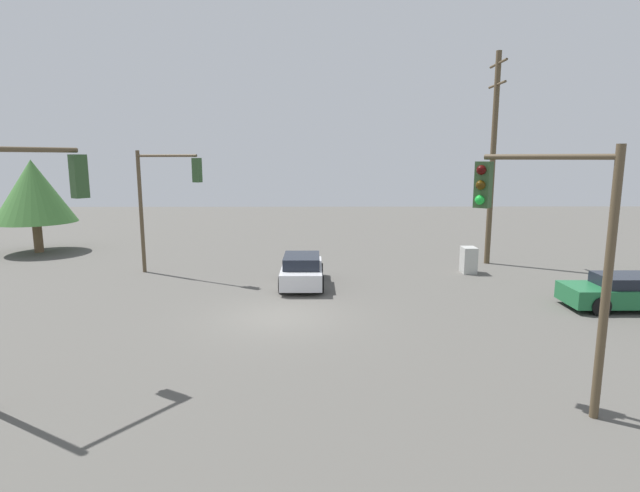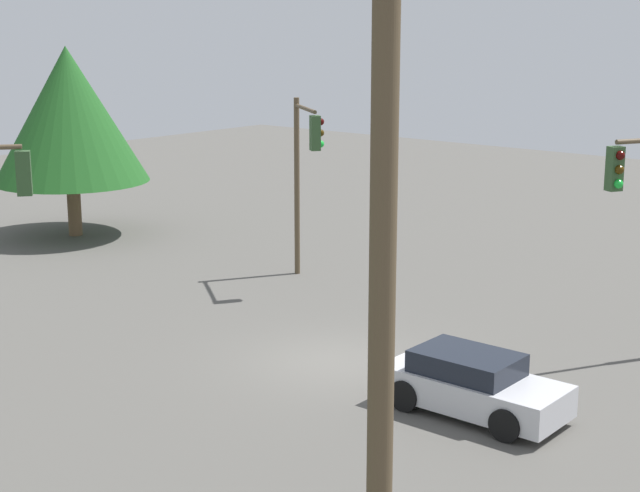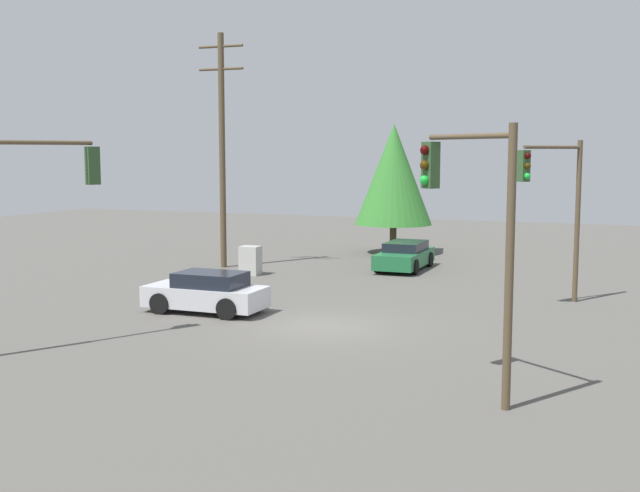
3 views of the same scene
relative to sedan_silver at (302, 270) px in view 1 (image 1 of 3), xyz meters
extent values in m
plane|color=#54514C|center=(4.37, -0.65, -0.66)|extent=(80.00, 80.00, 0.00)
cube|color=silver|center=(-0.05, 0.00, -0.13)|extent=(4.00, 1.71, 0.69)
cube|color=black|center=(0.15, 0.00, 0.46)|extent=(2.20, 1.51, 0.48)
cylinder|color=black|center=(-1.29, -0.81, -0.31)|extent=(0.70, 0.22, 0.70)
cylinder|color=black|center=(-1.29, 0.81, -0.31)|extent=(0.70, 0.22, 0.70)
cylinder|color=black|center=(1.19, -0.81, -0.31)|extent=(0.70, 0.22, 0.70)
cylinder|color=black|center=(1.19, 0.81, -0.31)|extent=(0.70, 0.22, 0.70)
cube|color=#1E6638|center=(3.47, 11.91, -0.15)|extent=(1.78, 4.30, 0.66)
cube|color=black|center=(3.47, 12.12, 0.39)|extent=(1.56, 2.37, 0.41)
cylinder|color=black|center=(4.31, 10.57, -0.33)|extent=(0.22, 0.67, 0.67)
cylinder|color=black|center=(2.62, 10.57, -0.33)|extent=(0.22, 0.67, 0.67)
cylinder|color=brown|center=(11.24, 6.52, 2.20)|extent=(0.18, 0.18, 5.71)
cylinder|color=brown|center=(10.42, 5.47, 4.80)|extent=(1.73, 2.16, 0.12)
cube|color=#2D4C28|center=(9.60, 4.43, 4.18)|extent=(0.43, 0.44, 1.05)
sphere|color=#360503|center=(9.74, 4.32, 4.51)|extent=(0.22, 0.22, 0.22)
sphere|color=#392605|center=(9.74, 4.32, 4.18)|extent=(0.22, 0.22, 0.22)
sphere|color=green|center=(9.74, 4.32, 3.84)|extent=(0.22, 0.22, 0.22)
cylinder|color=brown|center=(9.78, -5.88, 4.97)|extent=(2.10, 1.57, 0.12)
cube|color=#2D4C28|center=(8.76, -5.15, 4.34)|extent=(0.44, 0.43, 1.05)
sphere|color=#360503|center=(8.66, -5.29, 4.68)|extent=(0.22, 0.22, 0.22)
sphere|color=#392605|center=(8.66, -5.29, 4.34)|extent=(0.22, 0.22, 0.22)
sphere|color=green|center=(8.66, -5.29, 4.00)|extent=(0.22, 0.22, 0.22)
cylinder|color=brown|center=(-2.66, -7.70, 2.24)|extent=(0.18, 0.18, 5.80)
cylinder|color=brown|center=(-1.80, -6.13, 4.89)|extent=(1.82, 3.20, 0.12)
cube|color=#2D4C28|center=(-0.94, -4.56, 4.26)|extent=(0.41, 0.43, 1.05)
sphere|color=#360503|center=(-1.09, -4.48, 4.60)|extent=(0.22, 0.22, 0.22)
sphere|color=#392605|center=(-1.09, -4.48, 4.26)|extent=(0.22, 0.22, 0.22)
sphere|color=green|center=(-1.09, -4.48, 3.93)|extent=(0.22, 0.22, 0.22)
cylinder|color=brown|center=(-4.53, 9.58, 4.65)|extent=(0.28, 0.28, 10.62)
cylinder|color=brown|center=(-4.53, 9.58, 9.36)|extent=(2.20, 0.12, 0.12)
cylinder|color=brown|center=(-4.53, 9.58, 8.36)|extent=(2.20, 0.12, 0.12)
cube|color=#B2B2AD|center=(-2.33, 7.93, -0.04)|extent=(0.84, 0.64, 1.25)
cylinder|color=brown|center=(-7.91, -15.66, 0.22)|extent=(0.51, 0.51, 1.77)
cone|color=#3D7033|center=(-7.91, -15.66, 2.91)|extent=(4.52, 4.52, 3.60)
camera|label=1|loc=(21.01, 0.60, 4.78)|focal=28.00mm
camera|label=2|loc=(-10.21, 17.39, 7.69)|focal=55.00mm
camera|label=3|loc=(13.11, -22.99, 4.63)|focal=45.00mm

